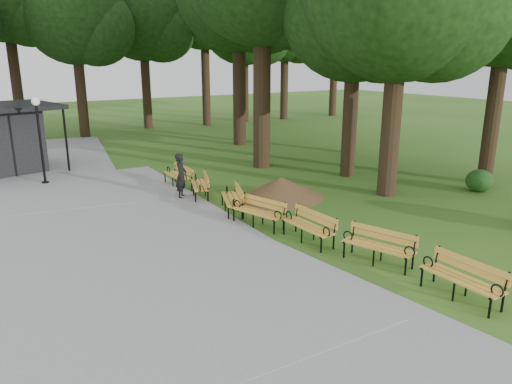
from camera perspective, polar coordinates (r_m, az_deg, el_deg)
ground at (r=13.78m, az=2.21°, el=-5.49°), size 100.00×100.00×0.00m
path at (r=14.81m, az=-17.58°, el=-4.60°), size 12.00×38.00×0.06m
person at (r=17.68m, az=-8.91°, el=1.92°), size 0.68×0.72×1.66m
lamp_post at (r=21.00m, az=-24.52°, el=7.45°), size 0.32×0.32×3.50m
dirt_mound at (r=17.51m, az=2.97°, el=0.52°), size 2.83×2.83×0.81m
bench_0 at (r=11.19m, az=23.26°, el=-9.56°), size 0.65×1.90×0.88m
bench_1 at (r=12.36m, az=14.34°, el=-6.36°), size 1.21×2.00×0.88m
bench_2 at (r=13.44m, az=6.21°, el=-4.13°), size 0.67×1.91×0.88m
bench_3 at (r=14.57m, az=0.24°, el=-2.46°), size 1.14×2.00×0.88m
bench_4 at (r=15.94m, az=-2.92°, el=-0.88°), size 1.30×2.00×0.88m
bench_5 at (r=17.82m, az=-6.77°, el=0.81°), size 1.26×2.00×0.88m
bench_6 at (r=19.33m, az=-9.31°, el=1.89°), size 0.64×1.90×0.88m
lawn_tree_1 at (r=20.96m, az=11.78°, el=20.91°), size 6.13×6.13×10.10m
lawn_tree_5 at (r=26.43m, az=12.06°, el=20.64°), size 5.13×5.13×10.05m
tree_backdrop at (r=36.32m, az=-9.56°, el=20.56°), size 36.36×9.16×16.43m
shrub_1 at (r=20.39m, az=24.95°, el=0.05°), size 1.02×1.02×0.87m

